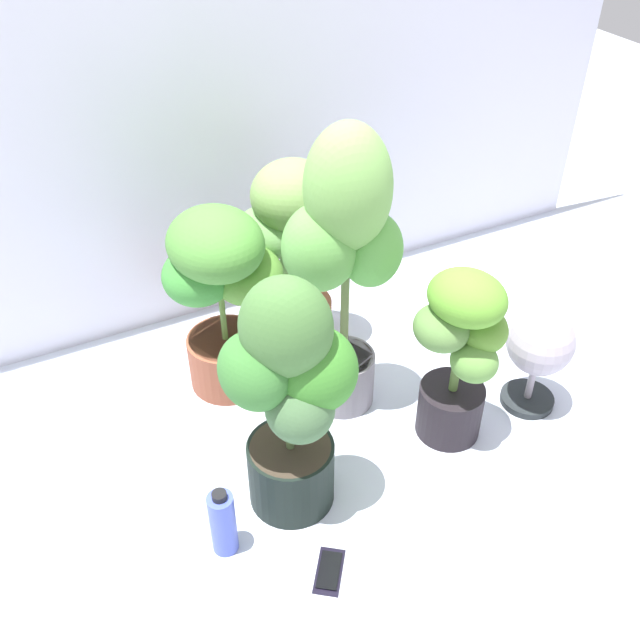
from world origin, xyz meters
TOP-DOWN VIEW (x-y plane):
  - ground_plane at (0.00, 0.00)m, footprint 8.00×8.00m
  - mylar_back_wall at (0.00, 0.86)m, footprint 3.20×0.01m
  - potted_plant_back_center at (0.04, 0.51)m, footprint 0.46×0.38m
  - potted_plant_back_left at (-0.27, 0.41)m, footprint 0.43×0.38m
  - potted_plant_front_left at (-0.28, -0.15)m, footprint 0.41×0.33m
  - potted_plant_center at (0.03, 0.15)m, footprint 0.42×0.33m
  - potted_plant_front_right at (0.28, -0.14)m, footprint 0.31×0.31m
  - cell_phone at (-0.31, -0.42)m, footprint 0.14×0.16m
  - floor_fan at (0.60, -0.15)m, footprint 0.23×0.23m
  - nutrient_bottle at (-0.53, -0.22)m, footprint 0.07×0.07m

SIDE VIEW (x-z plane):
  - ground_plane at x=0.00m, z-range 0.00..0.00m
  - cell_phone at x=-0.31m, z-range 0.00..0.01m
  - nutrient_bottle at x=-0.53m, z-range -0.01..0.22m
  - floor_fan at x=0.60m, z-range 0.06..0.43m
  - potted_plant_front_right at x=0.28m, z-range 0.03..0.65m
  - potted_plant_back_left at x=-0.27m, z-range 0.07..0.74m
  - potted_plant_back_center at x=0.04m, z-range 0.05..0.78m
  - potted_plant_front_left at x=-0.28m, z-range 0.03..0.81m
  - potted_plant_center at x=0.03m, z-range 0.11..1.10m
  - mylar_back_wall at x=0.00m, z-range 0.00..2.00m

